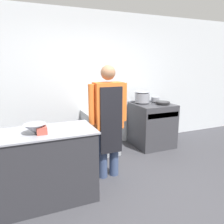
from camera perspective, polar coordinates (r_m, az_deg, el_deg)
ground_plane at (r=2.93m, az=7.59°, el=-23.06°), size 14.00×14.00×0.00m
wall_back at (r=4.40m, az=-6.43°, el=7.87°), size 8.00×0.05×2.70m
prep_counter at (r=2.92m, az=-16.63°, el=-13.29°), size 1.21×0.66×0.91m
stove at (r=4.66m, az=10.35°, el=-3.26°), size 0.76×0.78×0.91m
fridge_unit at (r=4.26m, az=-3.10°, el=-5.27°), size 0.59×0.67×0.80m
person_cook at (r=3.18m, az=-0.95°, el=-1.16°), size 0.59×0.24×1.68m
mixing_bowl at (r=2.67m, az=-19.50°, el=-4.15°), size 0.26×0.26×0.12m
plastic_tub at (r=2.63m, az=-17.89°, el=-4.58°), size 0.11×0.11×0.09m
stock_pot at (r=4.57m, az=7.89°, el=4.02°), size 0.30×0.30×0.24m
saute_pan at (r=4.53m, az=13.13°, el=2.44°), size 0.28×0.28×0.04m
sauce_pot at (r=4.75m, az=11.23°, el=3.31°), size 0.18×0.18×0.09m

